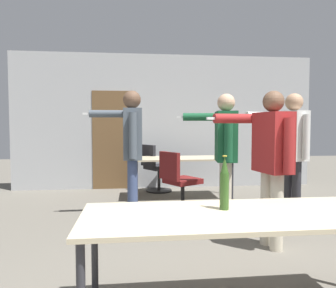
{
  "coord_description": "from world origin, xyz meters",
  "views": [
    {
      "loc": [
        -0.75,
        -1.5,
        1.33
      ],
      "look_at": [
        -0.3,
        2.5,
        1.1
      ],
      "focal_mm": 35.0,
      "sensor_mm": 36.0,
      "label": 1
    }
  ],
  "objects_px": {
    "office_chair_near_pushed": "(179,183)",
    "beer_bottle": "(224,184)",
    "person_near_casual": "(131,143)",
    "person_right_polo": "(271,154)",
    "person_left_plaid": "(225,146)",
    "office_chair_side_rolled": "(156,169)",
    "person_center_tall": "(292,143)"
  },
  "relations": [
    {
      "from": "person_right_polo",
      "to": "person_center_tall",
      "type": "bearing_deg",
      "value": -47.59
    },
    {
      "from": "person_near_casual",
      "to": "beer_bottle",
      "type": "xyz_separation_m",
      "value": [
        0.64,
        -2.28,
        -0.17
      ]
    },
    {
      "from": "person_center_tall",
      "to": "person_near_casual",
      "type": "xyz_separation_m",
      "value": [
        -2.19,
        0.24,
        0.01
      ]
    },
    {
      "from": "person_center_tall",
      "to": "office_chair_near_pushed",
      "type": "distance_m",
      "value": 1.75
    },
    {
      "from": "office_chair_near_pushed",
      "to": "beer_bottle",
      "type": "bearing_deg",
      "value": -32.42
    },
    {
      "from": "office_chair_near_pushed",
      "to": "person_left_plaid",
      "type": "bearing_deg",
      "value": 7.25
    },
    {
      "from": "office_chair_side_rolled",
      "to": "beer_bottle",
      "type": "relative_size",
      "value": 2.51
    },
    {
      "from": "person_right_polo",
      "to": "person_near_casual",
      "type": "bearing_deg",
      "value": 43.85
    },
    {
      "from": "person_center_tall",
      "to": "beer_bottle",
      "type": "xyz_separation_m",
      "value": [
        -1.54,
        -2.04,
        -0.16
      ]
    },
    {
      "from": "person_left_plaid",
      "to": "office_chair_side_rolled",
      "type": "bearing_deg",
      "value": 28.53
    },
    {
      "from": "person_left_plaid",
      "to": "office_chair_near_pushed",
      "type": "bearing_deg",
      "value": 47.56
    },
    {
      "from": "person_near_casual",
      "to": "office_chair_side_rolled",
      "type": "bearing_deg",
      "value": -15.3
    },
    {
      "from": "person_center_tall",
      "to": "beer_bottle",
      "type": "height_order",
      "value": "person_center_tall"
    },
    {
      "from": "office_chair_near_pushed",
      "to": "person_right_polo",
      "type": "bearing_deg",
      "value": -4.69
    },
    {
      "from": "office_chair_side_rolled",
      "to": "office_chair_near_pushed",
      "type": "bearing_deg",
      "value": -21.81
    },
    {
      "from": "office_chair_side_rolled",
      "to": "person_center_tall",
      "type": "bearing_deg",
      "value": 6.33
    },
    {
      "from": "person_center_tall",
      "to": "office_chair_side_rolled",
      "type": "height_order",
      "value": "person_center_tall"
    },
    {
      "from": "person_near_casual",
      "to": "person_right_polo",
      "type": "xyz_separation_m",
      "value": [
        1.5,
        -1.12,
        -0.07
      ]
    },
    {
      "from": "office_chair_side_rolled",
      "to": "beer_bottle",
      "type": "distance_m",
      "value": 4.33
    },
    {
      "from": "person_center_tall",
      "to": "person_right_polo",
      "type": "distance_m",
      "value": 1.11
    },
    {
      "from": "person_left_plaid",
      "to": "person_right_polo",
      "type": "relative_size",
      "value": 1.03
    },
    {
      "from": "person_left_plaid",
      "to": "beer_bottle",
      "type": "bearing_deg",
      "value": 173.39
    },
    {
      "from": "person_center_tall",
      "to": "person_left_plaid",
      "type": "height_order",
      "value": "person_center_tall"
    },
    {
      "from": "person_left_plaid",
      "to": "person_right_polo",
      "type": "distance_m",
      "value": 0.95
    },
    {
      "from": "person_center_tall",
      "to": "person_near_casual",
      "type": "bearing_deg",
      "value": 71.23
    },
    {
      "from": "person_near_casual",
      "to": "person_left_plaid",
      "type": "bearing_deg",
      "value": -100.91
    },
    {
      "from": "office_chair_near_pushed",
      "to": "person_center_tall",
      "type": "bearing_deg",
      "value": 33.35
    },
    {
      "from": "person_near_casual",
      "to": "person_right_polo",
      "type": "relative_size",
      "value": 1.06
    },
    {
      "from": "person_left_plaid",
      "to": "person_right_polo",
      "type": "bearing_deg",
      "value": -155.06
    },
    {
      "from": "person_left_plaid",
      "to": "person_right_polo",
      "type": "height_order",
      "value": "person_left_plaid"
    },
    {
      "from": "beer_bottle",
      "to": "office_chair_near_pushed",
      "type": "bearing_deg",
      "value": 88.25
    },
    {
      "from": "person_left_plaid",
      "to": "office_chair_near_pushed",
      "type": "height_order",
      "value": "person_left_plaid"
    }
  ]
}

